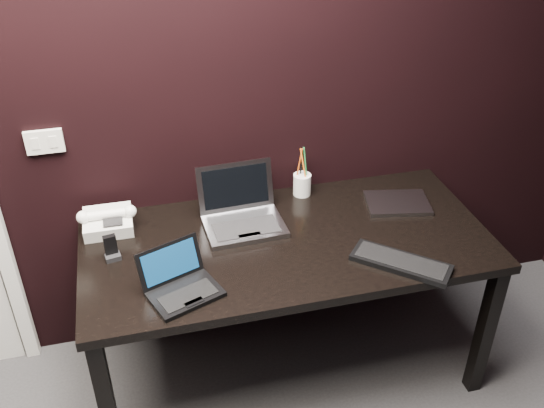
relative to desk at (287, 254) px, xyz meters
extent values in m
plane|color=black|center=(-0.30, 0.40, 0.64)|extent=(4.00, 0.00, 4.00)
cube|color=silver|center=(-0.92, 0.39, 0.46)|extent=(0.15, 0.02, 0.10)
cube|color=silver|center=(-0.95, 0.38, 0.46)|extent=(0.03, 0.01, 0.05)
cube|color=silver|center=(-0.88, 0.38, 0.46)|extent=(0.03, 0.01, 0.05)
cube|color=black|center=(0.00, 0.00, 0.06)|extent=(1.70, 0.80, 0.04)
cube|color=black|center=(-0.80, -0.35, -0.31)|extent=(0.06, 0.06, 0.70)
cube|color=black|center=(0.80, -0.35, -0.31)|extent=(0.06, 0.06, 0.70)
cube|color=black|center=(-0.80, 0.35, -0.31)|extent=(0.06, 0.06, 0.70)
cube|color=black|center=(0.80, 0.35, -0.31)|extent=(0.06, 0.06, 0.70)
cube|color=black|center=(-0.46, -0.25, 0.09)|extent=(0.30, 0.25, 0.02)
cube|color=black|center=(-0.45, -0.27, 0.10)|extent=(0.23, 0.16, 0.00)
cube|color=black|center=(-0.44, -0.31, 0.10)|extent=(0.08, 0.05, 0.00)
cube|color=black|center=(-0.50, -0.15, 0.17)|extent=(0.25, 0.14, 0.15)
cube|color=#0A294B|center=(-0.50, -0.15, 0.17)|extent=(0.22, 0.11, 0.12)
cube|color=gray|center=(-0.16, 0.12, 0.09)|extent=(0.34, 0.26, 0.02)
cube|color=black|center=(-0.16, 0.09, 0.10)|extent=(0.28, 0.14, 0.00)
cube|color=gray|center=(-0.15, 0.03, 0.10)|extent=(0.10, 0.04, 0.00)
cube|color=gray|center=(-0.16, 0.27, 0.20)|extent=(0.34, 0.08, 0.21)
cube|color=black|center=(-0.16, 0.26, 0.21)|extent=(0.29, 0.06, 0.17)
cube|color=black|center=(0.39, -0.28, 0.09)|extent=(0.38, 0.36, 0.02)
cube|color=black|center=(0.39, -0.28, 0.10)|extent=(0.33, 0.31, 0.00)
cube|color=gray|center=(0.56, 0.13, 0.09)|extent=(0.31, 0.25, 0.02)
cube|color=silver|center=(-0.72, 0.26, 0.11)|extent=(0.20, 0.19, 0.09)
cylinder|color=white|center=(-0.72, 0.25, 0.16)|extent=(0.19, 0.04, 0.04)
sphere|color=white|center=(-0.82, 0.25, 0.16)|extent=(0.06, 0.06, 0.06)
sphere|color=white|center=(-0.62, 0.25, 0.16)|extent=(0.06, 0.06, 0.06)
cube|color=black|center=(-0.70, 0.21, 0.15)|extent=(0.08, 0.06, 0.01)
cube|color=black|center=(-0.71, 0.06, 0.13)|extent=(0.05, 0.03, 0.10)
cube|color=black|center=(-0.71, 0.04, 0.09)|extent=(0.07, 0.05, 0.02)
cylinder|color=silver|center=(0.16, 0.33, 0.13)|extent=(0.11, 0.11, 0.10)
cylinder|color=#C04812|center=(0.15, 0.33, 0.24)|extent=(0.03, 0.02, 0.15)
cylinder|color=#24853F|center=(0.17, 0.33, 0.24)|extent=(0.02, 0.02, 0.15)
cylinder|color=black|center=(0.16, 0.34, 0.24)|extent=(0.02, 0.02, 0.15)
cylinder|color=orange|center=(0.16, 0.32, 0.24)|extent=(0.03, 0.03, 0.15)
camera|label=1|loc=(-0.57, -1.97, 1.57)|focal=40.00mm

